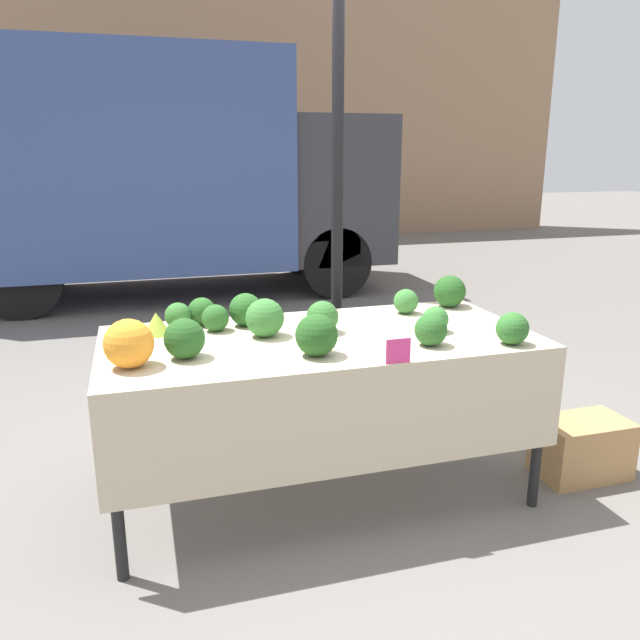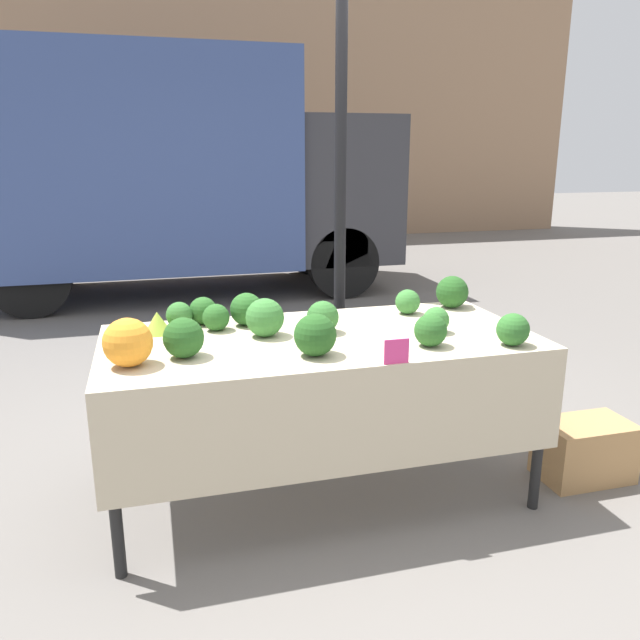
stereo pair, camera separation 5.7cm
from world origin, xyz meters
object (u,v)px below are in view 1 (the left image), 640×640
(parked_truck, at_px, (159,170))
(orange_cauliflower, at_px, (129,344))
(price_sign, at_px, (398,351))
(produce_crate, at_px, (582,448))

(parked_truck, relative_size, orange_cauliflower, 24.62)
(price_sign, distance_m, produce_crate, 1.42)
(orange_cauliflower, distance_m, produce_crate, 2.40)
(price_sign, relative_size, produce_crate, 0.23)
(parked_truck, xyz_separation_m, produce_crate, (1.89, -5.21, -1.32))
(parked_truck, height_order, orange_cauliflower, parked_truck)
(orange_cauliflower, xyz_separation_m, produce_crate, (2.27, -0.03, -0.78))
(parked_truck, relative_size, price_sign, 45.76)
(parked_truck, height_order, produce_crate, parked_truck)
(price_sign, height_order, produce_crate, price_sign)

